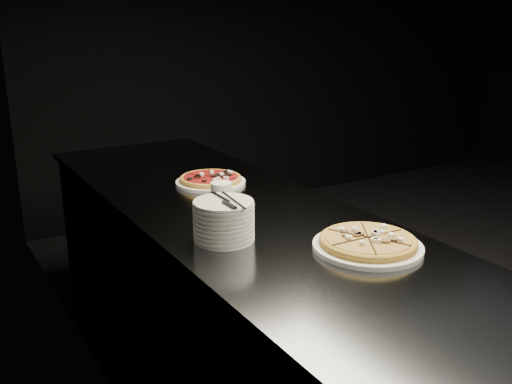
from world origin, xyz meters
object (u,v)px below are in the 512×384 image
counter (237,320)px  cutlery (228,201)px  pizza_tomato (211,180)px  ramekin (221,191)px  pizza_mushroom (368,243)px  plate_stack (224,220)px

counter → cutlery: (-0.18, -0.27, 0.59)m
pizza_tomato → ramekin: ramekin is taller
pizza_tomato → cutlery: cutlery is taller
counter → pizza_tomato: bearing=79.1°
cutlery → ramekin: (0.17, 0.37, -0.09)m
ramekin → pizza_mushroom: bearing=-77.1°
counter → plate_stack: plate_stack is taller
counter → pizza_tomato: 0.58m
counter → ramekin: size_ratio=30.85×
counter → pizza_mushroom: (0.14, -0.54, 0.48)m
pizza_mushroom → ramekin: 0.66m
cutlery → ramekin: bearing=66.1°
pizza_mushroom → ramekin: (-0.15, 0.64, 0.02)m
pizza_mushroom → plate_stack: (-0.33, 0.29, 0.04)m
counter → ramekin: 0.51m
cutlery → pizza_tomato: bearing=69.0°
ramekin → pizza_tomato: bearing=73.0°
plate_stack → cutlery: bearing=-62.4°
pizza_mushroom → ramekin: size_ratio=4.10×
pizza_mushroom → cutlery: 0.43m
pizza_tomato → pizza_mushroom: bearing=-84.7°
cutlery → ramekin: size_ratio=2.46×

